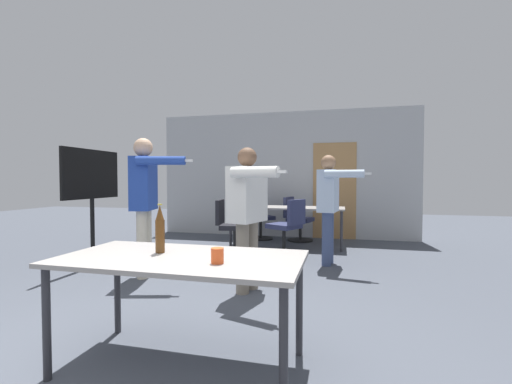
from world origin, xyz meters
TOP-DOWN VIEW (x-y plane):
  - back_wall at (0.03, 6.03)m, footprint 5.69×0.12m
  - conference_table_near at (0.20, 0.57)m, footprint 1.61×0.82m
  - conference_table_far at (0.23, 4.92)m, footprint 2.16×0.71m
  - tv_screen at (-2.29, 2.76)m, footprint 0.44×1.13m
  - person_center_tall at (0.23, 2.19)m, footprint 0.71×0.83m
  - person_near_casual at (-1.22, 2.43)m, footprint 0.90×0.62m
  - person_far_watching at (1.06, 3.66)m, footprint 0.74×0.74m
  - office_chair_near_pushed at (0.36, 4.21)m, footprint 0.67×0.64m
  - office_chair_mid_tucked at (-0.47, 5.49)m, footprint 0.68×0.69m
  - office_chair_side_rolled at (-0.61, 4.08)m, footprint 0.57×0.52m
  - office_chair_far_left at (0.35, 5.55)m, footprint 0.62×0.57m
  - beer_bottle at (0.01, 0.64)m, footprint 0.06×0.06m
  - drink_cup at (0.50, 0.45)m, footprint 0.08×0.08m

SIDE VIEW (x-z plane):
  - office_chair_far_left at x=0.35m, z-range -0.04..0.86m
  - office_chair_side_rolled at x=-0.61m, z-range -0.03..0.88m
  - office_chair_mid_tucked at x=-0.47m, z-range -0.03..0.88m
  - office_chair_near_pushed at x=0.36m, z-range -0.03..0.90m
  - conference_table_near at x=0.20m, z-range 0.30..1.05m
  - conference_table_far at x=0.23m, z-range 0.31..1.05m
  - drink_cup at x=0.50m, z-range 0.75..0.84m
  - beer_bottle at x=0.01m, z-range 0.74..1.08m
  - person_center_tall at x=0.23m, z-range 0.15..1.77m
  - person_far_watching at x=1.06m, z-range 0.16..1.78m
  - tv_screen at x=-2.29m, z-range 0.22..1.92m
  - person_near_casual at x=-1.22m, z-range 0.19..1.98m
  - back_wall at x=0.03m, z-range -0.01..2.75m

